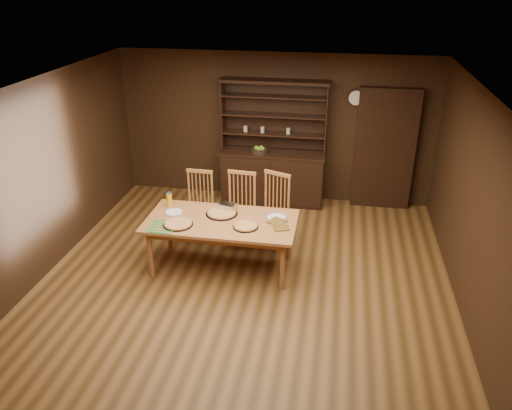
% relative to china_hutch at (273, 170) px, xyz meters
% --- Properties ---
extents(floor, '(6.00, 6.00, 0.00)m').
position_rel_china_hutch_xyz_m(floor, '(0.00, -2.75, -0.60)').
color(floor, brown).
rests_on(floor, ground).
extents(room_shell, '(6.00, 6.00, 6.00)m').
position_rel_china_hutch_xyz_m(room_shell, '(0.00, -2.75, 0.98)').
color(room_shell, white).
rests_on(room_shell, floor).
extents(china_hutch, '(1.84, 0.52, 2.17)m').
position_rel_china_hutch_xyz_m(china_hutch, '(0.00, 0.00, 0.00)').
color(china_hutch, black).
rests_on(china_hutch, floor).
extents(doorway, '(1.00, 0.18, 2.10)m').
position_rel_china_hutch_xyz_m(doorway, '(1.90, 0.15, 0.45)').
color(doorway, black).
rests_on(doorway, floor).
extents(wall_clock, '(0.30, 0.05, 0.30)m').
position_rel_china_hutch_xyz_m(wall_clock, '(1.35, 0.20, 1.30)').
color(wall_clock, black).
rests_on(wall_clock, room_shell).
extents(dining_table, '(2.05, 1.02, 0.75)m').
position_rel_china_hutch_xyz_m(dining_table, '(-0.38, -2.34, 0.08)').
color(dining_table, '#B56A3E').
rests_on(dining_table, floor).
extents(chair_left, '(0.45, 0.43, 1.07)m').
position_rel_china_hutch_xyz_m(chair_left, '(-0.94, -1.46, -0.03)').
color(chair_left, '#BD8340').
rests_on(chair_left, floor).
extents(chair_center, '(0.49, 0.47, 1.11)m').
position_rel_china_hutch_xyz_m(chair_center, '(-0.28, -1.51, -0.00)').
color(chair_center, '#BD8340').
rests_on(chair_center, floor).
extents(chair_right, '(0.60, 0.58, 1.13)m').
position_rel_china_hutch_xyz_m(chair_right, '(0.23, -1.50, 0.01)').
color(chair_right, '#BD8340').
rests_on(chair_right, floor).
extents(pizza_left, '(0.40, 0.40, 0.04)m').
position_rel_china_hutch_xyz_m(pizza_left, '(-0.91, -2.57, 0.17)').
color(pizza_left, black).
rests_on(pizza_left, dining_table).
extents(pizza_right, '(0.34, 0.34, 0.04)m').
position_rel_china_hutch_xyz_m(pizza_right, '(-0.01, -2.48, 0.17)').
color(pizza_right, black).
rests_on(pizza_right, dining_table).
extents(pizza_center, '(0.44, 0.44, 0.04)m').
position_rel_china_hutch_xyz_m(pizza_center, '(-0.41, -2.16, 0.17)').
color(pizza_center, black).
rests_on(pizza_center, dining_table).
extents(cooling_rack, '(0.37, 0.37, 0.02)m').
position_rel_china_hutch_xyz_m(cooling_rack, '(-1.10, -2.66, 0.16)').
color(cooling_rack, '#0DB34C').
rests_on(cooling_rack, dining_table).
extents(plate_left, '(0.26, 0.26, 0.02)m').
position_rel_china_hutch_xyz_m(plate_left, '(-1.08, -2.23, 0.16)').
color(plate_left, silver).
rests_on(plate_left, dining_table).
extents(plate_right, '(0.27, 0.27, 0.02)m').
position_rel_china_hutch_xyz_m(plate_right, '(0.36, -2.15, 0.16)').
color(plate_right, silver).
rests_on(plate_right, dining_table).
extents(foil_dish, '(0.26, 0.21, 0.09)m').
position_rel_china_hutch_xyz_m(foil_dish, '(-0.36, -2.00, 0.20)').
color(foil_dish, white).
rests_on(foil_dish, dining_table).
extents(juice_bottle, '(0.08, 0.08, 0.21)m').
position_rel_china_hutch_xyz_m(juice_bottle, '(-1.21, -2.02, 0.25)').
color(juice_bottle, '#FFB20D').
rests_on(juice_bottle, dining_table).
extents(pot_holder_a, '(0.25, 0.25, 0.01)m').
position_rel_china_hutch_xyz_m(pot_holder_a, '(0.45, -2.42, 0.16)').
color(pot_holder_a, '#9F2012').
rests_on(pot_holder_a, dining_table).
extents(pot_holder_b, '(0.28, 0.28, 0.02)m').
position_rel_china_hutch_xyz_m(pot_holder_b, '(0.38, -2.27, 0.16)').
color(pot_holder_b, '#9F2012').
rests_on(pot_holder_b, dining_table).
extents(fruit_bowl, '(0.31, 0.31, 0.12)m').
position_rel_china_hutch_xyz_m(fruit_bowl, '(-0.23, -0.07, 0.39)').
color(fruit_bowl, black).
rests_on(fruit_bowl, china_hutch).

